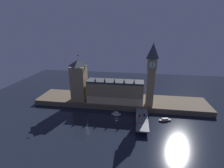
{
  "coord_description": "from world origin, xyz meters",
  "views": [
    {
      "loc": [
        18.45,
        -156.78,
        94.35
      ],
      "look_at": [
        -8.33,
        20.0,
        33.37
      ],
      "focal_mm": 26.0,
      "sensor_mm": 36.0,
      "label": 1
    }
  ],
  "objects_px": {
    "victoria_tower": "(79,80)",
    "boat_downstream": "(165,120)",
    "street_lamp_near": "(136,122)",
    "street_lamp_mid": "(148,116)",
    "car_northbound_trail": "(139,124)",
    "pedestrian_mid_walk": "(147,118)",
    "pedestrian_near_rail": "(137,123)",
    "car_southbound_trail": "(144,115)",
    "boat_upstream": "(116,114)",
    "car_northbound_lead": "(139,116)",
    "clock_tower": "(151,73)"
  },
  "relations": [
    {
      "from": "victoria_tower",
      "to": "boat_downstream",
      "type": "bearing_deg",
      "value": -14.73
    },
    {
      "from": "street_lamp_near",
      "to": "street_lamp_mid",
      "type": "distance_m",
      "value": 18.87
    },
    {
      "from": "car_northbound_trail",
      "to": "pedestrian_mid_walk",
      "type": "bearing_deg",
      "value": 56.02
    },
    {
      "from": "car_northbound_trail",
      "to": "pedestrian_near_rail",
      "type": "distance_m",
      "value": 3.31
    },
    {
      "from": "car_southbound_trail",
      "to": "street_lamp_near",
      "type": "xyz_separation_m",
      "value": [
        -8.65,
        -21.22,
        3.75
      ]
    },
    {
      "from": "victoria_tower",
      "to": "street_lamp_near",
      "type": "relative_size",
      "value": 8.27
    },
    {
      "from": "pedestrian_mid_walk",
      "to": "street_lamp_mid",
      "type": "xyz_separation_m",
      "value": [
        0.4,
        -0.05,
        2.95
      ]
    },
    {
      "from": "car_southbound_trail",
      "to": "boat_upstream",
      "type": "xyz_separation_m",
      "value": [
        -31.59,
        5.36,
        -4.64
      ]
    },
    {
      "from": "pedestrian_near_rail",
      "to": "boat_upstream",
      "type": "xyz_separation_m",
      "value": [
        -23.34,
        22.23,
        -4.98
      ]
    },
    {
      "from": "victoria_tower",
      "to": "street_lamp_near",
      "type": "bearing_deg",
      "value": -34.21
    },
    {
      "from": "car_northbound_lead",
      "to": "boat_downstream",
      "type": "relative_size",
      "value": 0.27
    },
    {
      "from": "clock_tower",
      "to": "victoria_tower",
      "type": "height_order",
      "value": "clock_tower"
    },
    {
      "from": "car_southbound_trail",
      "to": "street_lamp_mid",
      "type": "xyz_separation_m",
      "value": [
        3.15,
        -6.5,
        3.21
      ]
    },
    {
      "from": "car_northbound_lead",
      "to": "pedestrian_near_rail",
      "type": "xyz_separation_m",
      "value": [
        -2.75,
        -14.75,
        0.32
      ]
    },
    {
      "from": "car_northbound_lead",
      "to": "boat_upstream",
      "type": "relative_size",
      "value": 0.36
    },
    {
      "from": "pedestrian_mid_walk",
      "to": "street_lamp_mid",
      "type": "relative_size",
      "value": 0.28
    },
    {
      "from": "victoria_tower",
      "to": "pedestrian_mid_walk",
      "type": "distance_m",
      "value": 95.79
    },
    {
      "from": "car_northbound_lead",
      "to": "boat_upstream",
      "type": "xyz_separation_m",
      "value": [
        -26.09,
        7.48,
        -4.67
      ]
    },
    {
      "from": "pedestrian_near_rail",
      "to": "pedestrian_mid_walk",
      "type": "xyz_separation_m",
      "value": [
        11.0,
        10.42,
        -0.07
      ]
    },
    {
      "from": "car_northbound_lead",
      "to": "car_northbound_trail",
      "type": "distance_m",
      "value": 16.57
    },
    {
      "from": "car_northbound_lead",
      "to": "boat_downstream",
      "type": "bearing_deg",
      "value": 7.31
    },
    {
      "from": "victoria_tower",
      "to": "clock_tower",
      "type": "bearing_deg",
      "value": -3.01
    },
    {
      "from": "pedestrian_near_rail",
      "to": "street_lamp_mid",
      "type": "xyz_separation_m",
      "value": [
        11.4,
        10.37,
        2.87
      ]
    },
    {
      "from": "car_southbound_trail",
      "to": "pedestrian_mid_walk",
      "type": "height_order",
      "value": "pedestrian_mid_walk"
    },
    {
      "from": "clock_tower",
      "to": "boat_downstream",
      "type": "height_order",
      "value": "clock_tower"
    },
    {
      "from": "pedestrian_near_rail",
      "to": "pedestrian_mid_walk",
      "type": "bearing_deg",
      "value": 43.44
    },
    {
      "from": "street_lamp_near",
      "to": "boat_downstream",
      "type": "height_order",
      "value": "street_lamp_near"
    },
    {
      "from": "pedestrian_mid_walk",
      "to": "boat_downstream",
      "type": "height_order",
      "value": "pedestrian_mid_walk"
    },
    {
      "from": "clock_tower",
      "to": "boat_downstream",
      "type": "xyz_separation_m",
      "value": [
        16.17,
        -22.81,
        -45.21
      ]
    },
    {
      "from": "pedestrian_near_rail",
      "to": "car_northbound_lead",
      "type": "bearing_deg",
      "value": 79.44
    },
    {
      "from": "street_lamp_near",
      "to": "boat_downstream",
      "type": "xyz_separation_m",
      "value": [
        30.72,
        22.63,
        -8.72
      ]
    },
    {
      "from": "clock_tower",
      "to": "car_southbound_trail",
      "type": "bearing_deg",
      "value": -103.7
    },
    {
      "from": "boat_upstream",
      "to": "boat_downstream",
      "type": "height_order",
      "value": "boat_upstream"
    },
    {
      "from": "car_northbound_lead",
      "to": "pedestrian_near_rail",
      "type": "height_order",
      "value": "pedestrian_near_rail"
    },
    {
      "from": "clock_tower",
      "to": "car_southbound_trail",
      "type": "xyz_separation_m",
      "value": [
        -5.91,
        -24.22,
        -40.24
      ]
    },
    {
      "from": "car_southbound_trail",
      "to": "street_lamp_near",
      "type": "bearing_deg",
      "value": -112.18
    },
    {
      "from": "street_lamp_near",
      "to": "boat_upstream",
      "type": "relative_size",
      "value": 0.63
    },
    {
      "from": "clock_tower",
      "to": "car_northbound_lead",
      "type": "distance_m",
      "value": 49.41
    },
    {
      "from": "victoria_tower",
      "to": "car_southbound_trail",
      "type": "xyz_separation_m",
      "value": [
        82.33,
        -28.87,
        -26.53
      ]
    },
    {
      "from": "car_northbound_lead",
      "to": "car_northbound_trail",
      "type": "xyz_separation_m",
      "value": [
        0.0,
        -16.57,
        0.08
      ]
    },
    {
      "from": "car_northbound_lead",
      "to": "street_lamp_near",
      "type": "relative_size",
      "value": 0.58
    },
    {
      "from": "victoria_tower",
      "to": "street_lamp_near",
      "type": "distance_m",
      "value": 91.96
    },
    {
      "from": "street_lamp_mid",
      "to": "boat_upstream",
      "type": "xyz_separation_m",
      "value": [
        -34.74,
        11.86,
        -7.85
      ]
    },
    {
      "from": "car_northbound_trail",
      "to": "pedestrian_near_rail",
      "type": "bearing_deg",
      "value": 146.47
    },
    {
      "from": "car_southbound_trail",
      "to": "street_lamp_near",
      "type": "height_order",
      "value": "street_lamp_near"
    },
    {
      "from": "pedestrian_mid_walk",
      "to": "boat_upstream",
      "type": "height_order",
      "value": "pedestrian_mid_walk"
    },
    {
      "from": "pedestrian_near_rail",
      "to": "street_lamp_near",
      "type": "relative_size",
      "value": 0.26
    },
    {
      "from": "victoria_tower",
      "to": "pedestrian_near_rail",
      "type": "distance_m",
      "value": 90.92
    },
    {
      "from": "pedestrian_mid_walk",
      "to": "street_lamp_near",
      "type": "xyz_separation_m",
      "value": [
        -11.4,
        -14.77,
        3.48
      ]
    },
    {
      "from": "clock_tower",
      "to": "street_lamp_mid",
      "type": "xyz_separation_m",
      "value": [
        -2.76,
        -30.72,
        -37.03
      ]
    }
  ]
}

